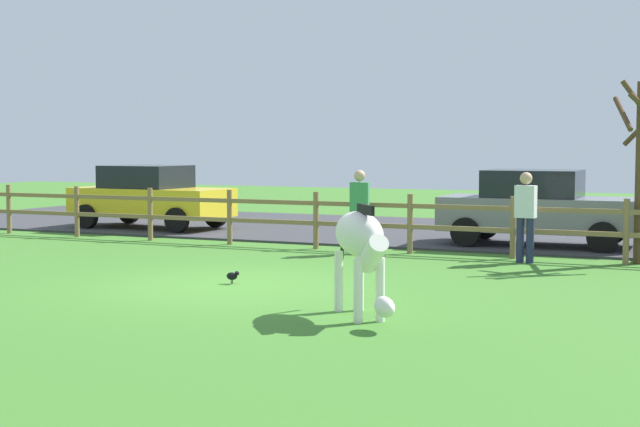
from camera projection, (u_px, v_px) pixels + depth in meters
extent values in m
plane|color=#3D7528|center=(233.00, 285.00, 14.25)|extent=(60.00, 60.00, 0.00)
cube|color=#38383D|center=(422.00, 231.00, 22.71)|extent=(28.00, 7.40, 0.05)
cylinder|color=olive|center=(9.00, 209.00, 22.42)|extent=(0.11, 0.11, 1.17)
cylinder|color=olive|center=(77.00, 212.00, 21.60)|extent=(0.11, 0.11, 1.17)
cylinder|color=olive|center=(150.00, 214.00, 20.77)|extent=(0.11, 0.11, 1.17)
cylinder|color=olive|center=(230.00, 217.00, 19.94)|extent=(0.11, 0.11, 1.17)
cylinder|color=olive|center=(316.00, 220.00, 19.12)|extent=(0.11, 0.11, 1.17)
cylinder|color=olive|center=(410.00, 224.00, 18.29)|extent=(0.11, 0.11, 1.17)
cylinder|color=olive|center=(513.00, 228.00, 17.47)|extent=(0.11, 0.11, 1.17)
cylinder|color=olive|center=(626.00, 232.00, 16.64)|extent=(0.11, 0.11, 1.17)
cube|color=olive|center=(316.00, 223.00, 19.12)|extent=(20.24, 0.06, 0.09)
cube|color=olive|center=(316.00, 203.00, 19.09)|extent=(20.24, 0.06, 0.09)
cylinder|color=#513A23|center=(623.00, 114.00, 16.57)|extent=(0.45, 0.78, 0.65)
ellipsoid|color=white|center=(359.00, 234.00, 11.56)|extent=(1.16, 1.26, 0.56)
cylinder|color=white|center=(380.00, 290.00, 11.27)|extent=(0.11, 0.11, 0.78)
cylinder|color=white|center=(358.00, 291.00, 11.19)|extent=(0.11, 0.11, 0.78)
cylinder|color=white|center=(360.00, 280.00, 12.03)|extent=(0.11, 0.11, 0.78)
cylinder|color=white|center=(339.00, 281.00, 11.96)|extent=(0.11, 0.11, 0.78)
cylinder|color=white|center=(373.00, 254.00, 11.07)|extent=(0.56, 0.61, 0.51)
ellipsoid|color=white|center=(384.00, 307.00, 10.71)|extent=(0.44, 0.47, 0.24)
cube|color=black|center=(365.00, 210.00, 11.30)|extent=(0.39, 0.46, 0.12)
cylinder|color=black|center=(343.00, 241.00, 12.22)|extent=(0.16, 0.18, 0.54)
cylinder|color=black|center=(233.00, 282.00, 14.36)|extent=(0.01, 0.01, 0.06)
cylinder|color=black|center=(231.00, 282.00, 14.33)|extent=(0.01, 0.01, 0.06)
ellipsoid|color=black|center=(232.00, 276.00, 14.34)|extent=(0.18, 0.10, 0.12)
sphere|color=black|center=(237.00, 273.00, 14.30)|extent=(0.07, 0.07, 0.07)
cube|color=slate|center=(540.00, 214.00, 19.31)|extent=(4.03, 1.78, 0.70)
cube|color=black|center=(533.00, 183.00, 19.32)|extent=(1.93, 1.60, 0.56)
cylinder|color=black|center=(612.00, 230.00, 19.58)|extent=(0.60, 0.19, 0.60)
cylinder|color=black|center=(603.00, 237.00, 18.02)|extent=(0.60, 0.19, 0.60)
cylinder|color=black|center=(485.00, 225.00, 20.64)|extent=(0.60, 0.19, 0.60)
cylinder|color=black|center=(465.00, 232.00, 19.08)|extent=(0.60, 0.19, 0.60)
cube|color=yellow|center=(151.00, 202.00, 23.36)|extent=(4.06, 1.83, 0.70)
cube|color=black|center=(146.00, 177.00, 23.38)|extent=(1.95, 1.63, 0.56)
cylinder|color=black|center=(216.00, 215.00, 23.56)|extent=(0.61, 0.20, 0.60)
cylinder|color=black|center=(177.00, 220.00, 22.04)|extent=(0.61, 0.20, 0.60)
cylinder|color=black|center=(129.00, 212.00, 24.74)|extent=(0.61, 0.20, 0.60)
cylinder|color=black|center=(87.00, 216.00, 23.22)|extent=(0.61, 0.20, 0.60)
cylinder|color=#232847|center=(520.00, 240.00, 16.88)|extent=(0.14, 0.14, 0.82)
cylinder|color=#232847|center=(530.00, 241.00, 16.80)|extent=(0.14, 0.14, 0.82)
cube|color=silver|center=(526.00, 202.00, 16.79)|extent=(0.37, 0.24, 0.58)
sphere|color=tan|center=(526.00, 178.00, 16.76)|extent=(0.22, 0.22, 0.22)
cylinder|color=#232847|center=(355.00, 233.00, 18.27)|extent=(0.14, 0.14, 0.82)
cylinder|color=#232847|center=(364.00, 233.00, 18.23)|extent=(0.14, 0.14, 0.82)
cube|color=#38844C|center=(360.00, 197.00, 18.20)|extent=(0.40, 0.29, 0.58)
sphere|color=tan|center=(360.00, 176.00, 18.17)|extent=(0.22, 0.22, 0.22)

